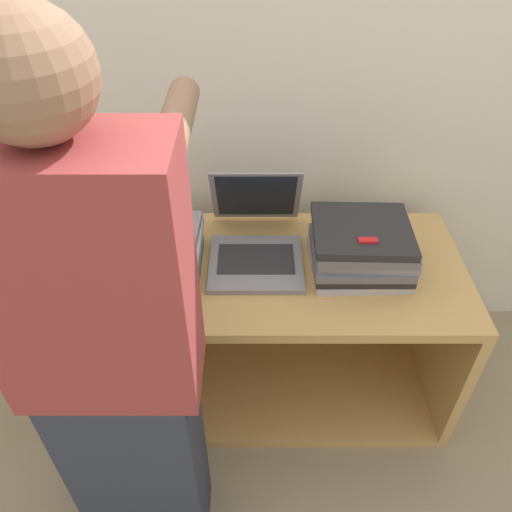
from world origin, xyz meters
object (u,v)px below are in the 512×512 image
at_px(laptop_stack_right, 361,248).
at_px(laptop_open, 256,241).
at_px(person, 115,368).
at_px(laptop_stack_left, 152,251).

bearing_deg(laptop_stack_right, laptop_open, 168.85).
bearing_deg(laptop_stack_right, person, -140.84).
height_order(laptop_open, person, person).
height_order(laptop_open, laptop_stack_right, laptop_open).
bearing_deg(laptop_stack_right, laptop_stack_left, -179.89).
bearing_deg(laptop_stack_left, laptop_open, 11.37).
bearing_deg(laptop_open, laptop_stack_left, -168.63).
distance_m(laptop_open, laptop_stack_right, 0.35).
height_order(laptop_stack_right, person, person).
bearing_deg(person, laptop_stack_left, 91.65).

